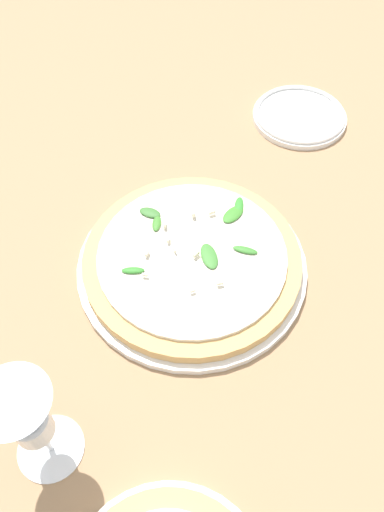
{
  "coord_description": "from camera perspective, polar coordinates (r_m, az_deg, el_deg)",
  "views": [
    {
      "loc": [
        -0.21,
        0.38,
        0.61
      ],
      "look_at": [
        0.01,
        0.01,
        0.03
      ],
      "focal_mm": 35.0,
      "sensor_mm": 36.0,
      "label": 1
    }
  ],
  "objects": [
    {
      "name": "side_plate_white",
      "position": [
        0.99,
        12.2,
        15.43
      ],
      "size": [
        0.18,
        0.18,
        0.02
      ],
      "color": "white",
      "rests_on": "ground_plane"
    },
    {
      "name": "wine_glass",
      "position": [
        0.55,
        -18.38,
        -17.29
      ],
      "size": [
        0.08,
        0.08,
        0.16
      ],
      "color": "white",
      "rests_on": "ground_plane"
    },
    {
      "name": "pizza_arugula_main",
      "position": [
        0.73,
        0.01,
        -0.58
      ],
      "size": [
        0.34,
        0.34,
        0.05
      ],
      "color": "white",
      "rests_on": "ground_plane"
    },
    {
      "name": "ground_plane",
      "position": [
        0.75,
        1.11,
        -0.81
      ],
      "size": [
        6.0,
        6.0,
        0.0
      ],
      "primitive_type": "plane",
      "color": "#9E7A56"
    }
  ]
}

